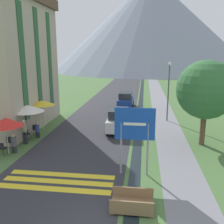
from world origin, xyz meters
TOP-DOWN VIEW (x-y plane):
  - ground_plane at (0.00, 20.00)m, footprint 160.00×160.00m
  - road at (-2.50, 30.00)m, footprint 6.40×60.00m
  - footpath at (3.60, 30.00)m, footprint 2.20×60.00m
  - drainage_channel at (1.20, 30.00)m, footprint 0.60×60.00m
  - crosswalk_marking at (-2.50, 3.30)m, footprint 5.44×1.84m
  - mountain_distant at (3.25, 89.17)m, footprint 71.95×71.95m
  - hotel_building at (-9.40, 12.00)m, footprint 5.48×9.73m
  - road_sign at (1.14, 4.54)m, footprint 2.00×0.11m
  - footbridge at (1.20, 1.57)m, footprint 1.70×1.10m
  - parked_car_near at (-0.40, 11.85)m, footprint 1.72×3.92m
  - parked_car_far at (-0.49, 20.58)m, footprint 1.74×4.04m
  - cafe_chair_near_left at (-6.99, 7.06)m, footprint 0.40×0.40m
  - cafe_chair_nearest at (-6.90, 5.91)m, footprint 0.40×0.40m
  - cafe_chair_far_right at (-6.52, 9.92)m, footprint 0.40×0.40m
  - cafe_chair_middle at (-6.71, 8.70)m, footprint 0.40×0.40m
  - cafe_umbrella_front_red at (-6.68, 6.24)m, footprint 2.09×2.09m
  - cafe_umbrella_middle_white at (-6.69, 9.16)m, footprint 2.42×2.42m
  - cafe_umbrella_rear_yellow at (-6.49, 11.32)m, footprint 2.03×2.03m
  - person_seated_near at (-6.39, 6.43)m, footprint 0.32×0.32m
  - person_standing_terrace at (-6.44, 8.00)m, footprint 0.32×0.32m
  - person_seated_far at (-6.11, 9.30)m, footprint 0.32×0.32m
  - streetlamp at (3.73, 15.51)m, footprint 0.28×0.28m
  - tree_by_path at (5.56, 9.48)m, footprint 3.86×3.86m

SIDE VIEW (x-z plane):
  - ground_plane at x=0.00m, z-range 0.00..0.00m
  - drainage_channel at x=1.20m, z-range 0.00..0.00m
  - road at x=-2.50m, z-range 0.00..0.01m
  - footpath at x=3.60m, z-range 0.00..0.01m
  - crosswalk_marking at x=-2.50m, z-range 0.00..0.01m
  - footbridge at x=1.20m, z-range -0.10..0.55m
  - cafe_chair_near_left at x=-6.99m, z-range 0.09..0.94m
  - cafe_chair_nearest at x=-6.90m, z-range 0.09..0.94m
  - cafe_chair_far_right at x=-6.52m, z-range 0.09..0.94m
  - cafe_chair_middle at x=-6.71m, z-range 0.09..0.94m
  - person_seated_far at x=-6.11m, z-range 0.07..1.30m
  - person_seated_near at x=-6.39m, z-range 0.07..1.32m
  - parked_car_near at x=-0.40m, z-range 0.00..1.82m
  - parked_car_far at x=-0.49m, z-range 0.00..1.82m
  - person_standing_terrace at x=-6.44m, z-range 0.14..1.85m
  - cafe_umbrella_front_red at x=-6.68m, z-range 0.89..3.19m
  - cafe_umbrella_rear_yellow at x=-6.49m, z-range 1.02..3.45m
  - cafe_umbrella_middle_white at x=-6.69m, z-range 1.01..3.50m
  - road_sign at x=1.14m, z-range 0.61..4.12m
  - streetlamp at x=3.73m, z-range 0.48..5.80m
  - tree_by_path at x=5.56m, z-range 0.91..6.60m
  - hotel_building at x=-9.40m, z-range 0.44..11.29m
  - mountain_distant at x=3.25m, z-range 0.00..32.71m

